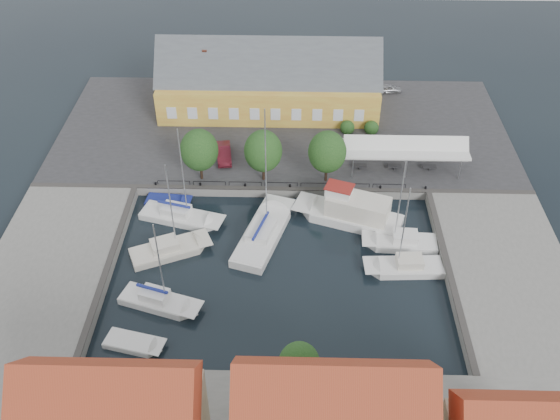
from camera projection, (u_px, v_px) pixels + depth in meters
name	position (u px, v px, depth m)	size (l,w,h in m)	color
ground	(278.00, 260.00, 61.76)	(140.00, 140.00, 0.00)	black
north_quay	(283.00, 131.00, 79.22)	(56.00, 26.00, 1.00)	#2D2D30
west_quay	(51.00, 267.00, 60.34)	(12.00, 24.00, 1.00)	slate
east_quay	(508.00, 275.00, 59.47)	(12.00, 24.00, 1.00)	slate
quay_edge_fittings	(280.00, 221.00, 64.76)	(56.00, 24.72, 0.40)	#383533
warehouse	(264.00, 83.00, 80.92)	(28.56, 14.00, 9.55)	gold
tent_canopy	(406.00, 149.00, 70.36)	(14.00, 4.00, 2.83)	white
quay_trees	(263.00, 151.00, 67.98)	(18.20, 4.20, 6.30)	black
car_silver	(389.00, 89.00, 85.67)	(1.41, 3.52, 1.20)	#96989D
car_red	(224.00, 153.00, 73.18)	(1.60, 4.60, 1.51)	#5B1420
center_sailboat	(263.00, 235.00, 64.12)	(6.48, 11.65, 15.16)	white
trawler	(352.00, 214.00, 65.75)	(12.03, 7.08, 5.00)	white
east_boat_a	(401.00, 243.00, 63.26)	(7.78, 2.92, 10.92)	white
east_boat_b	(405.00, 268.00, 60.50)	(7.89, 2.89, 10.67)	white
west_boat_a	(180.00, 217.00, 66.41)	(9.44, 4.95, 12.08)	white
west_boat_b	(169.00, 251.00, 62.42)	(8.47, 5.82, 11.14)	silver
west_boat_d	(159.00, 303.00, 57.04)	(8.06, 4.57, 10.55)	white
launch_sw	(134.00, 344.00, 53.58)	(5.54, 3.12, 0.98)	white
launch_nw	(168.00, 202.00, 68.73)	(5.24, 2.46, 0.88)	navy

